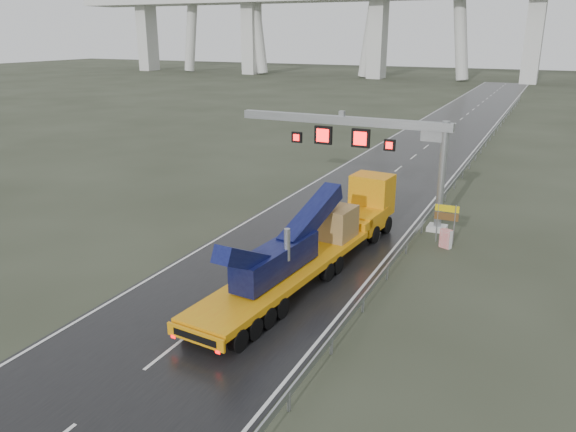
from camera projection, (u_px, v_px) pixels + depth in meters
The scene contains 7 objects.
ground at pixel (193, 332), 24.47m from camera, with size 400.00×400.00×0.00m, color #2C3022.
road at pixel (413, 157), 58.72m from camera, with size 11.00×200.00×0.02m, color black.
guardrail at pixel (457, 178), 47.43m from camera, with size 0.20×140.00×1.40m, color gray, non-canonical shape.
sign_gantry at pixel (371, 140), 37.26m from camera, with size 14.90×1.20×7.42m.
heavy_haul_truck at pixel (324, 235), 31.21m from camera, with size 4.44×19.17×4.46m.
exit_sign_pair at pixel (446, 216), 34.32m from camera, with size 1.45×0.08×2.48m.
striped_barrier at pixel (446, 239), 33.87m from camera, with size 0.69×0.37×1.16m, color red.
Camera 1 is at (13.14, -17.72, 12.45)m, focal length 35.00 mm.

